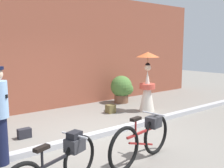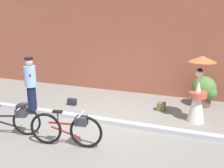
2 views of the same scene
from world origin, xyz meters
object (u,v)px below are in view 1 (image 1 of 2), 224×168
Objects in this scene: person_with_parasol at (147,83)px; backpack_spare at (24,133)px; bicycle_near_officer at (143,138)px; potted_plant_by_door at (122,88)px; backpack_on_pavement at (111,109)px; bicycle_far_side at (59,165)px.

person_with_parasol is 4.02m from backpack_spare.
bicycle_near_officer is 1.73× the size of potted_plant_by_door.
backpack_spare is (-2.87, -0.54, -0.02)m from backpack_on_pavement.
bicycle_far_side is at bearing -138.77° from potted_plant_by_door.
bicycle_far_side is 0.92× the size of person_with_parasol.
backpack_on_pavement is (-1.07, 0.50, -0.77)m from person_with_parasol.
bicycle_near_officer is at bearing -118.05° from backpack_on_pavement.
backpack_on_pavement is at bearing 42.88° from bicycle_far_side.
potted_plant_by_door is (4.49, 3.93, 0.11)m from bicycle_far_side.
bicycle_near_officer is 1.00× the size of bicycle_far_side.
bicycle_far_side is 5.97m from potted_plant_by_door.
bicycle_far_side is at bearing -137.12° from backpack_on_pavement.
person_with_parasol reaches higher than potted_plant_by_door.
person_with_parasol reaches higher than backpack_spare.
potted_plant_by_door is at bearing 54.12° from bicycle_near_officer.
bicycle_near_officer is 4.83m from potted_plant_by_door.
backpack_on_pavement reaches higher than backpack_spare.
bicycle_near_officer is 3.42m from backpack_on_pavement.
backpack_on_pavement is (3.26, 3.03, -0.29)m from bicycle_far_side.
person_with_parasol reaches higher than backpack_on_pavement.
person_with_parasol is at bearing 30.26° from bicycle_far_side.
potted_plant_by_door is (0.15, 1.40, -0.37)m from person_with_parasol.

